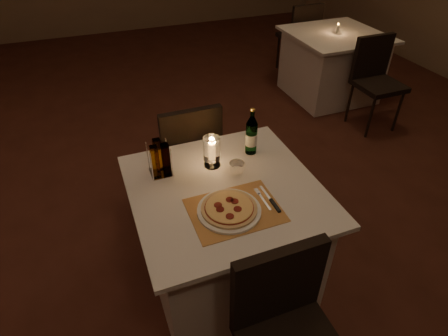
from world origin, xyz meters
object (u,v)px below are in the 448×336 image
object	(u,v)px
water_bottle	(251,135)
hurricane_candle	(212,150)
tumbler	(237,169)
chair_near	(286,323)
chair_far	(189,148)
main_table	(225,235)
pizza	(229,208)
plate	(229,210)
neighbor_table_right	(331,65)

from	to	relation	value
water_bottle	hurricane_candle	size ratio (longest dim) A/B	1.57
tumbler	water_bottle	distance (m)	0.26
water_bottle	hurricane_candle	distance (m)	0.27
chair_near	chair_far	distance (m)	1.43
main_table	water_bottle	bearing A→B (deg)	44.36
water_bottle	pizza	bearing A→B (deg)	-125.71
chair_near	tumbler	world-z (taller)	chair_near
chair_near	plate	world-z (taller)	chair_near
chair_near	neighbor_table_right	distance (m)	3.47
main_table	tumbler	bearing A→B (deg)	38.48
chair_near	water_bottle	xyz separation A→B (m)	(0.27, 0.98, 0.31)
chair_near	water_bottle	bearing A→B (deg)	74.69
chair_near	chair_far	xyz separation A→B (m)	(0.00, 1.43, 0.00)
hurricane_candle	plate	bearing A→B (deg)	-97.55
neighbor_table_right	water_bottle	bearing A→B (deg)	-136.24
main_table	water_bottle	size ratio (longest dim) A/B	3.40
pizza	chair_near	bearing A→B (deg)	-84.64
water_bottle	neighbor_table_right	xyz separation A→B (m)	(1.85, 1.77, -0.48)
water_bottle	neighbor_table_right	distance (m)	2.60
chair_far	neighbor_table_right	size ratio (longest dim) A/B	0.90
main_table	neighbor_table_right	xyz separation A→B (m)	(2.11, 2.03, 0.00)
plate	neighbor_table_right	bearing A→B (deg)	45.60
neighbor_table_right	chair_near	bearing A→B (deg)	-127.60
chair_near	neighbor_table_right	bearing A→B (deg)	52.40
chair_far	water_bottle	bearing A→B (deg)	-59.49
chair_near	chair_far	bearing A→B (deg)	90.00
plate	pizza	bearing A→B (deg)	-165.96
plate	chair_far	bearing A→B (deg)	86.80
tumbler	pizza	bearing A→B (deg)	-120.02
main_table	pizza	bearing A→B (deg)	-105.56
pizza	water_bottle	bearing A→B (deg)	54.29
main_table	chair_near	world-z (taller)	chair_near
chair_near	water_bottle	world-z (taller)	water_bottle
pizza	plate	bearing A→B (deg)	14.04
pizza	neighbor_table_right	world-z (taller)	pizza
plate	hurricane_candle	bearing A→B (deg)	82.45
chair_far	tumbler	world-z (taller)	chair_far
main_table	hurricane_candle	world-z (taller)	hurricane_candle
hurricane_candle	water_bottle	bearing A→B (deg)	9.02
plate	neighbor_table_right	size ratio (longest dim) A/B	0.32
main_table	hurricane_candle	bearing A→B (deg)	89.25
chair_near	neighbor_table_right	xyz separation A→B (m)	(2.11, 2.74, -0.18)
chair_far	neighbor_table_right	bearing A→B (deg)	31.88
water_bottle	tumbler	bearing A→B (deg)	-132.61
water_bottle	neighbor_table_right	size ratio (longest dim) A/B	0.29
chair_near	hurricane_candle	distance (m)	0.98
pizza	tumbler	xyz separation A→B (m)	(0.15, 0.26, 0.02)
plate	water_bottle	world-z (taller)	water_bottle
chair_far	main_table	bearing A→B (deg)	-90.00
hurricane_candle	tumbler	bearing A→B (deg)	-55.36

